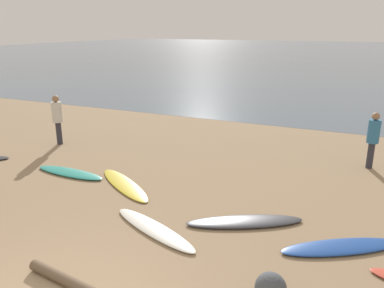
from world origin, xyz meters
name	(u,v)px	position (x,y,z in m)	size (l,w,h in m)	color
ground_plane	(248,143)	(0.00, 10.00, -0.10)	(120.00, 120.00, 0.20)	#997C5B
ocean_water	(344,53)	(0.00, 62.46, 0.00)	(140.00, 100.00, 0.01)	slate
surfboard_2	(70,173)	(-3.63, 4.67, 0.04)	(2.26, 0.54, 0.08)	teal
surfboard_3	(125,184)	(-1.76, 4.60, 0.03)	(2.55, 0.56, 0.06)	yellow
surfboard_4	(154,229)	(0.09, 2.91, 0.04)	(2.42, 0.48, 0.08)	silver
surfboard_5	(245,222)	(1.68, 3.95, 0.04)	(2.47, 0.58, 0.09)	#333338
surfboard_6	(341,247)	(3.60, 3.75, 0.04)	(2.34, 0.55, 0.08)	#1E479E
person_0	(57,116)	(-5.92, 6.79, 1.02)	(0.35, 0.35, 1.72)	#2D2D38
person_1	(373,136)	(4.03, 8.67, 0.98)	(0.33, 0.33, 1.65)	#2D2D38
driftwood_log	(80,287)	(-0.02, 0.79, 0.09)	(0.18, 0.18, 2.23)	brown
beach_rock_near	(271,288)	(2.73, 1.78, 0.24)	(0.48, 0.48, 0.48)	#474C51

